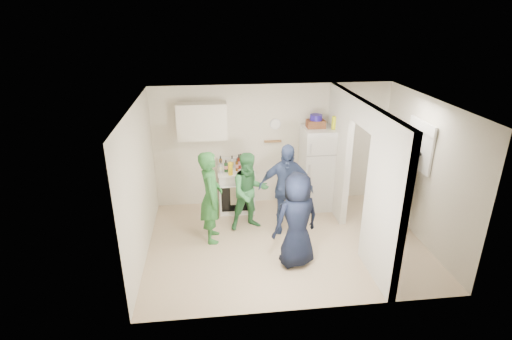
{
  "coord_description": "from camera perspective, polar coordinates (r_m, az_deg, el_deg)",
  "views": [
    {
      "loc": [
        -1.23,
        -5.97,
        3.87
      ],
      "look_at": [
        -0.49,
        0.4,
        1.25
      ],
      "focal_mm": 28.0,
      "sensor_mm": 36.0,
      "label": 1
    }
  ],
  "objects": [
    {
      "name": "floor",
      "position": [
        7.22,
        4.29,
        -10.27
      ],
      "size": [
        4.8,
        4.8,
        0.0
      ],
      "primitive_type": "plane",
      "color": "tan",
      "rests_on": "ground"
    },
    {
      "name": "wall_back",
      "position": [
        8.19,
        2.34,
        3.57
      ],
      "size": [
        4.8,
        0.0,
        4.8
      ],
      "primitive_type": "plane",
      "rotation": [
        1.57,
        0.0,
        0.0
      ],
      "color": "silver",
      "rests_on": "floor"
    },
    {
      "name": "wall_front",
      "position": [
        5.15,
        8.21,
        -8.56
      ],
      "size": [
        4.8,
        0.0,
        4.8
      ],
      "primitive_type": "plane",
      "rotation": [
        -1.57,
        0.0,
        0.0
      ],
      "color": "silver",
      "rests_on": "floor"
    },
    {
      "name": "wall_left",
      "position": [
        6.62,
        -16.26,
        -2.02
      ],
      "size": [
        0.0,
        3.4,
        3.4
      ],
      "primitive_type": "plane",
      "rotation": [
        1.57,
        0.0,
        1.57
      ],
      "color": "silver",
      "rests_on": "floor"
    },
    {
      "name": "wall_right",
      "position": [
        7.46,
        23.01,
        -0.18
      ],
      "size": [
        0.0,
        3.4,
        3.4
      ],
      "primitive_type": "plane",
      "rotation": [
        1.57,
        0.0,
        -1.57
      ],
      "color": "silver",
      "rests_on": "floor"
    },
    {
      "name": "ceiling",
      "position": [
        6.24,
        4.95,
        9.48
      ],
      "size": [
        4.8,
        4.8,
        0.0
      ],
      "primitive_type": "plane",
      "rotation": [
        3.14,
        0.0,
        0.0
      ],
      "color": "white",
      "rests_on": "wall_back"
    },
    {
      "name": "partition_pier_back",
      "position": [
        7.92,
        11.64,
        2.44
      ],
      "size": [
        0.12,
        1.2,
        2.5
      ],
      "primitive_type": "cube",
      "color": "silver",
      "rests_on": "floor"
    },
    {
      "name": "partition_pier_front",
      "position": [
        6.04,
        17.92,
        -4.65
      ],
      "size": [
        0.12,
        1.2,
        2.5
      ],
      "primitive_type": "cube",
      "color": "silver",
      "rests_on": "floor"
    },
    {
      "name": "partition_header",
      "position": [
        6.63,
        15.21,
        7.77
      ],
      "size": [
        0.12,
        1.0,
        0.4
      ],
      "primitive_type": "cube",
      "color": "silver",
      "rests_on": "partition_pier_back"
    },
    {
      "name": "stove",
      "position": [
        8.11,
        -2.82,
        -2.86
      ],
      "size": [
        0.73,
        0.61,
        0.87
      ],
      "primitive_type": "cube",
      "color": "white",
      "rests_on": "floor"
    },
    {
      "name": "upper_cabinet",
      "position": [
        7.75,
        -7.73,
        6.93
      ],
      "size": [
        0.95,
        0.34,
        0.7
      ],
      "primitive_type": "cube",
      "color": "silver",
      "rests_on": "wall_back"
    },
    {
      "name": "fridge",
      "position": [
        8.19,
        8.92,
        0.26
      ],
      "size": [
        0.7,
        0.68,
        1.69
      ],
      "primitive_type": "cube",
      "color": "white",
      "rests_on": "floor"
    },
    {
      "name": "wicker_basket",
      "position": [
        7.92,
        8.52,
        6.55
      ],
      "size": [
        0.35,
        0.25,
        0.15
      ],
      "primitive_type": "cube",
      "color": "brown",
      "rests_on": "fridge"
    },
    {
      "name": "blue_bowl",
      "position": [
        7.88,
        8.57,
        7.46
      ],
      "size": [
        0.24,
        0.24,
        0.11
      ],
      "primitive_type": "cylinder",
      "color": "navy",
      "rests_on": "wicker_basket"
    },
    {
      "name": "yellow_cup_stack_top",
      "position": [
        7.85,
        11.09,
        6.63
      ],
      "size": [
        0.09,
        0.09,
        0.25
      ],
      "primitive_type": "cylinder",
      "color": "#E0ED14",
      "rests_on": "fridge"
    },
    {
      "name": "wall_clock",
      "position": [
        8.05,
        2.77,
        6.57
      ],
      "size": [
        0.22,
        0.02,
        0.22
      ],
      "primitive_type": "cylinder",
      "rotation": [
        1.57,
        0.0,
        0.0
      ],
      "color": "white",
      "rests_on": "wall_back"
    },
    {
      "name": "spice_shelf",
      "position": [
        8.11,
        2.41,
        4.12
      ],
      "size": [
        0.35,
        0.08,
        0.03
      ],
      "primitive_type": "cube",
      "color": "olive",
      "rests_on": "wall_back"
    },
    {
      "name": "nook_window",
      "position": [
        7.48,
        22.62,
        3.22
      ],
      "size": [
        0.03,
        0.7,
        0.8
      ],
      "primitive_type": "cube",
      "color": "black",
      "rests_on": "wall_right"
    },
    {
      "name": "nook_window_frame",
      "position": [
        7.47,
        22.51,
        3.22
      ],
      "size": [
        0.04,
        0.76,
        0.86
      ],
      "primitive_type": "cube",
      "color": "white",
      "rests_on": "wall_right"
    },
    {
      "name": "nook_valance",
      "position": [
        7.37,
        22.74,
        5.79
      ],
      "size": [
        0.04,
        0.82,
        0.18
      ],
      "primitive_type": "cube",
      "color": "white",
      "rests_on": "wall_right"
    },
    {
      "name": "yellow_cup_stack_stove",
      "position": [
        7.68,
        -3.67,
        0.18
      ],
      "size": [
        0.09,
        0.09,
        0.25
      ],
      "primitive_type": "cylinder",
      "color": "yellow",
      "rests_on": "stove"
    },
    {
      "name": "red_cup",
      "position": [
        7.75,
        -1.16,
        -0.1
      ],
      "size": [
        0.09,
        0.09,
        0.12
      ],
      "primitive_type": "cylinder",
      "color": "red",
      "rests_on": "stove"
    },
    {
      "name": "person_green_left",
      "position": [
        6.95,
        -6.45,
        -3.86
      ],
      "size": [
        0.4,
        0.61,
        1.66
      ],
      "primitive_type": "imported",
      "rotation": [
        0.0,
        0.0,
        1.57
      ],
      "color": "#307834",
      "rests_on": "floor"
    },
    {
      "name": "person_green_center",
      "position": [
        7.3,
        -0.93,
        -3.12
      ],
      "size": [
        0.82,
        0.7,
        1.49
      ],
      "primitive_type": "imported",
      "rotation": [
        0.0,
        0.0,
        0.21
      ],
      "color": "#3D8B4D",
      "rests_on": "floor"
    },
    {
      "name": "person_denim",
      "position": [
        7.2,
        4.27,
        -2.68
      ],
      "size": [
        1.05,
        0.61,
        1.68
      ],
      "primitive_type": "imported",
      "rotation": [
        0.0,
        0.0,
        -0.21
      ],
      "color": "navy",
      "rests_on": "floor"
    },
    {
      "name": "person_navy",
      "position": [
        6.31,
        5.85,
        -7.13
      ],
      "size": [
        0.89,
        0.73,
        1.57
      ],
      "primitive_type": "imported",
      "rotation": [
        0.0,
        0.0,
        -2.81
      ],
      "color": "black",
      "rests_on": "floor"
    },
    {
      "name": "person_nook",
      "position": [
        7.62,
        19.41,
        -2.14
      ],
      "size": [
        1.17,
        1.33,
        1.78
      ],
      "primitive_type": "imported",
      "rotation": [
        0.0,
        0.0,
        -2.12
      ],
      "color": "black",
      "rests_on": "floor"
    },
    {
      "name": "bottle_a",
      "position": [
        8.0,
        -5.08,
        1.14
      ],
      "size": [
        0.06,
        0.06,
        0.27
      ],
      "primitive_type": "cylinder",
      "color": "brown",
      "rests_on": "stove"
    },
    {
      "name": "bottle_b",
      "position": [
        7.83,
        -4.31,
        0.58
      ],
      "size": [
        0.07,
        0.07,
        0.25
      ],
      "primitive_type": "cylinder",
      "color": "#174722",
      "rests_on": "stove"
    },
    {
      "name": "bottle_c",
      "position": [
        8.02,
        -3.43,
        1.18
      ],
      "size": [
        0.07,
        0.07,
        0.26
      ],
      "primitive_type": "cylinder",
      "color": "silver",
      "rests_on": "stove"
    },
    {
      "name": "bottle_d",
      "position": [
        7.86,
        -2.74,
        0.76
      ],
      "size": [
        0.06,
        0.06,
        0.26
      ],
      "primitive_type": "cylinder",
      "color": "brown",
      "rests_on": "stove"
    },
    {
      "name": "bottle_e",
      "position": [
        8.08,
        -2.2,
        1.41
      ],
      "size": [
        0.07,
        0.07,
        0.27
      ],
      "primitive_type": "cylinder",
      "color": "#A2AAB3",
      "rests_on": "stove"
    },
    {
      "name": "bottle_f",
      "position": [
        7.93,
        -1.62,
        1.17
      ],
      "size": [
        0.06,
        0.06,
        0.31
      ],
      "primitive_type": "cylinder",
      "color": "#174022",
      "rests_on": "stove"
    },
    {
      "name": "bottle_g",
      "position": [
        8.04,
        -1.24,
        1.31
      ],
      "size": [
        0.08,
        0.08,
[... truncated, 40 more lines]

